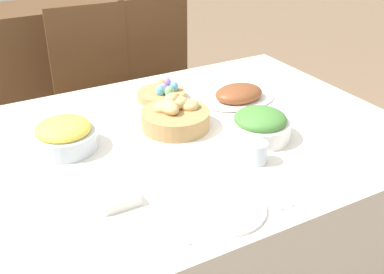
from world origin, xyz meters
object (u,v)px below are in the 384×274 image
at_px(knife, 265,194).
at_px(butter_dish, 119,200).
at_px(chair_far_right, 166,82).
at_px(spoon, 274,191).
at_px(sideboard, 72,70).
at_px(bread_basket, 175,116).
at_px(egg_basket, 162,94).
at_px(drinking_cup, 256,152).
at_px(dinner_plate, 223,208).
at_px(fork, 176,225).
at_px(pineapple_bowl, 64,135).
at_px(green_salad_bowl, 260,125).
at_px(chair_far_center, 99,96).
at_px(ham_platter, 239,95).

height_order(knife, butter_dish, butter_dish).
bearing_deg(knife, chair_far_right, 78.01).
height_order(knife, spoon, same).
relative_size(sideboard, knife, 6.75).
distance_m(chair_far_right, bread_basket, 1.00).
relative_size(egg_basket, butter_dish, 1.79).
bearing_deg(drinking_cup, knife, -117.36).
xyz_separation_m(dinner_plate, fork, (-0.15, -0.00, -0.00)).
relative_size(pineapple_bowl, knife, 1.30).
relative_size(green_salad_bowl, butter_dish, 1.96).
xyz_separation_m(bread_basket, green_salad_bowl, (0.22, -0.22, 0.01)).
relative_size(chair_far_right, chair_far_center, 1.00).
relative_size(sideboard, pineapple_bowl, 5.17).
relative_size(pineapple_bowl, drinking_cup, 3.01).
xyz_separation_m(ham_platter, spoon, (-0.28, -0.60, -0.02)).
distance_m(chair_far_right, sideboard, 0.78).
bearing_deg(egg_basket, pineapple_bowl, -155.66).
xyz_separation_m(egg_basket, fork, (-0.34, -0.77, -0.02)).
bearing_deg(green_salad_bowl, spoon, -118.94).
xyz_separation_m(sideboard, knife, (-0.02, -2.09, 0.30)).
bearing_deg(spoon, dinner_plate, 177.30).
xyz_separation_m(pineapple_bowl, dinner_plate, (0.28, -0.55, -0.05)).
bearing_deg(bread_basket, pineapple_bowl, 174.60).
bearing_deg(dinner_plate, spoon, -0.00).
relative_size(dinner_plate, butter_dish, 2.19).
bearing_deg(butter_dish, chair_far_center, 73.94).
bearing_deg(chair_far_right, drinking_cup, -106.05).
height_order(bread_basket, spoon, bread_basket).
height_order(chair_far_center, butter_dish, chair_far_center).
bearing_deg(drinking_cup, chair_far_center, 95.53).
xyz_separation_m(sideboard, ham_platter, (0.30, -1.49, 0.32)).
distance_m(dinner_plate, drinking_cup, 0.29).
xyz_separation_m(chair_far_right, green_salad_bowl, (-0.17, -1.10, 0.26)).
relative_size(dinner_plate, knife, 1.45).
relative_size(chair_far_center, drinking_cup, 13.45).
distance_m(chair_far_center, pineapple_bowl, 0.97).
bearing_deg(pineapple_bowl, sideboard, 73.80).
xyz_separation_m(knife, butter_dish, (-0.39, 0.16, 0.01)).
xyz_separation_m(sideboard, green_salad_bowl, (0.18, -1.80, 0.34)).
distance_m(bread_basket, egg_basket, 0.26).
bearing_deg(green_salad_bowl, bread_basket, 135.29).
xyz_separation_m(chair_far_center, drinking_cup, (0.12, -1.23, 0.24)).
height_order(ham_platter, pineapple_bowl, pineapple_bowl).
relative_size(chair_far_center, egg_basket, 4.89).
xyz_separation_m(egg_basket, green_salad_bowl, (0.15, -0.47, 0.02)).
distance_m(pineapple_bowl, spoon, 0.72).
xyz_separation_m(fork, drinking_cup, (0.38, 0.16, 0.03)).
xyz_separation_m(sideboard, butter_dish, (-0.41, -1.93, 0.31)).
height_order(ham_platter, drinking_cup, drinking_cup).
relative_size(chair_far_center, pineapple_bowl, 4.46).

